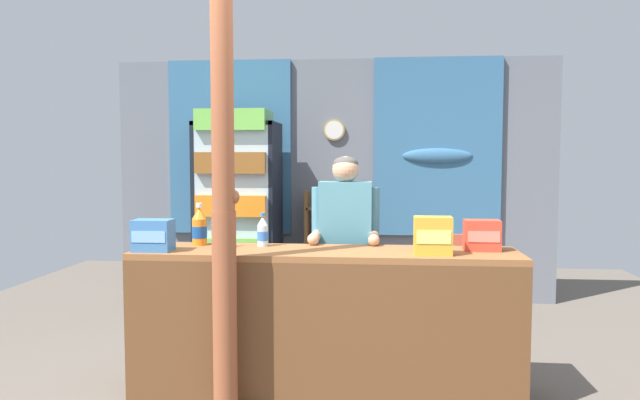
{
  "coord_description": "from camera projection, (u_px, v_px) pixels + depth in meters",
  "views": [
    {
      "loc": [
        0.44,
        -3.29,
        1.51
      ],
      "look_at": [
        0.07,
        0.63,
        1.23
      ],
      "focal_mm": 32.98,
      "sensor_mm": 36.0,
      "label": 1
    }
  ],
  "objects": [
    {
      "name": "drink_fridge",
      "position": [
        238.0,
        202.0,
        5.8
      ],
      "size": [
        0.79,
        0.67,
        1.98
      ],
      "color": "black",
      "rests_on": "ground"
    },
    {
      "name": "snack_box_biscuit",
      "position": [
        153.0,
        235.0,
        3.69
      ],
      "size": [
        0.24,
        0.16,
        0.2
      ],
      "color": "#3D75B7",
      "rests_on": "stall_counter"
    },
    {
      "name": "soda_bottle_cola",
      "position": [
        218.0,
        233.0,
        3.82
      ],
      "size": [
        0.07,
        0.07,
        0.23
      ],
      "color": "black",
      "rests_on": "stall_counter"
    },
    {
      "name": "stall_counter",
      "position": [
        324.0,
        311.0,
        3.66
      ],
      "size": [
        2.44,
        0.53,
        0.93
      ],
      "color": "#935B33",
      "rests_on": "ground"
    },
    {
      "name": "snack_box_crackers",
      "position": [
        482.0,
        235.0,
        3.71
      ],
      "size": [
        0.22,
        0.14,
        0.2
      ],
      "color": "#E5422D",
      "rests_on": "stall_counter"
    },
    {
      "name": "soda_bottle_water",
      "position": [
        263.0,
        232.0,
        3.9
      ],
      "size": [
        0.07,
        0.07,
        0.22
      ],
      "color": "silver",
      "rests_on": "stall_counter"
    },
    {
      "name": "snack_box_choco_powder",
      "position": [
        433.0,
        236.0,
        3.55
      ],
      "size": [
        0.23,
        0.14,
        0.23
      ],
      "color": "gold",
      "rests_on": "stall_counter"
    },
    {
      "name": "ground_plane",
      "position": [
        317.0,
        353.0,
        4.58
      ],
      "size": [
        7.62,
        7.62,
        0.0
      ],
      "primitive_type": "plane",
      "color": "#665B51"
    },
    {
      "name": "soda_bottle_orange_soda",
      "position": [
        199.0,
        227.0,
        3.95
      ],
      "size": [
        0.1,
        0.1,
        0.28
      ],
      "color": "orange",
      "rests_on": "stall_counter"
    },
    {
      "name": "plastic_lawn_chair",
      "position": [
        450.0,
        273.0,
        5.23
      ],
      "size": [
        0.48,
        0.48,
        0.86
      ],
      "color": "#E5563D",
      "rests_on": "ground"
    },
    {
      "name": "shopkeeper",
      "position": [
        345.0,
        236.0,
        4.2
      ],
      "size": [
        0.48,
        0.42,
        1.53
      ],
      "color": "#28282D",
      "rests_on": "ground"
    },
    {
      "name": "back_wall_curtained",
      "position": [
        333.0,
        176.0,
        6.28
      ],
      "size": [
        4.66,
        0.22,
        2.55
      ],
      "color": "slate",
      "rests_on": "ground"
    },
    {
      "name": "bottle_shelf_rack",
      "position": [
        329.0,
        246.0,
        6.05
      ],
      "size": [
        0.48,
        0.28,
        1.18
      ],
      "color": "brown",
      "rests_on": "ground"
    },
    {
      "name": "timber_post",
      "position": [
        224.0,
        219.0,
        3.39
      ],
      "size": [
        0.16,
        0.14,
        2.42
      ],
      "color": "#995133",
      "rests_on": "ground"
    }
  ]
}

